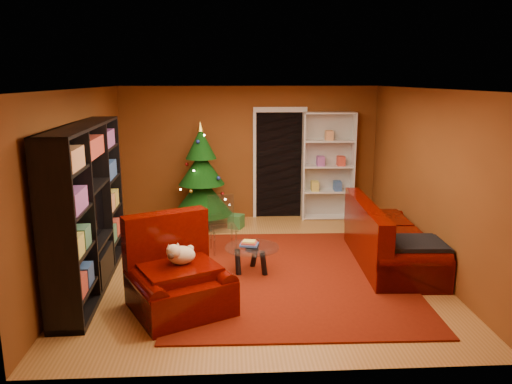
{
  "coord_description": "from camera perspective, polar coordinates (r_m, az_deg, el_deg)",
  "views": [
    {
      "loc": [
        -0.41,
        -6.99,
        2.74
      ],
      "look_at": [
        0.0,
        0.4,
        1.05
      ],
      "focal_mm": 35.0,
      "sensor_mm": 36.0,
      "label": 1
    }
  ],
  "objects": [
    {
      "name": "gift_box_teal",
      "position": [
        9.25,
        -7.17,
        -3.51
      ],
      "size": [
        0.38,
        0.38,
        0.3
      ],
      "primitive_type": "cube",
      "rotation": [
        0.0,
        0.0,
        0.32
      ],
      "color": "#21797E",
      "rests_on": "floor"
    },
    {
      "name": "coffee_table",
      "position": [
        7.21,
        -0.46,
        -7.73
      ],
      "size": [
        0.93,
        0.93,
        0.49
      ],
      "primitive_type": null,
      "rotation": [
        0.0,
        0.0,
        -0.22
      ],
      "color": "gray",
      "rests_on": "rug"
    },
    {
      "name": "floor",
      "position": [
        7.53,
        0.17,
        -8.68
      ],
      "size": [
        5.0,
        5.5,
        0.05
      ],
      "primitive_type": "cube",
      "color": "#B17231",
      "rests_on": "ground"
    },
    {
      "name": "media_unit",
      "position": [
        6.92,
        -18.72,
        -1.68
      ],
      "size": [
        0.55,
        2.84,
        2.17
      ],
      "primitive_type": null,
      "rotation": [
        0.0,
        0.0,
        0.04
      ],
      "color": "black",
      "rests_on": "floor"
    },
    {
      "name": "rug",
      "position": [
        7.21,
        3.95,
        -9.43
      ],
      "size": [
        3.31,
        3.84,
        0.02
      ],
      "primitive_type": "cube",
      "rotation": [
        0.0,
        0.0,
        -0.02
      ],
      "color": "#691606",
      "rests_on": "floor"
    },
    {
      "name": "wall_right",
      "position": [
        7.72,
        19.25,
        1.38
      ],
      "size": [
        0.05,
        5.5,
        2.6
      ],
      "primitive_type": "cube",
      "color": "brown",
      "rests_on": "ground"
    },
    {
      "name": "doorway",
      "position": [
        9.92,
        2.72,
        3.04
      ],
      "size": [
        1.06,
        0.6,
        2.16
      ],
      "primitive_type": null,
      "color": "black",
      "rests_on": "floor"
    },
    {
      "name": "white_bookshelf",
      "position": [
        9.9,
        8.23,
        2.92
      ],
      "size": [
        1.01,
        0.39,
        2.16
      ],
      "primitive_type": null,
      "rotation": [
        0.0,
        0.0,
        -0.03
      ],
      "color": "white",
      "rests_on": "floor"
    },
    {
      "name": "sofa",
      "position": [
        7.73,
        15.34,
        -4.6
      ],
      "size": [
        1.1,
        2.28,
        0.96
      ],
      "primitive_type": null,
      "rotation": [
        0.0,
        0.0,
        1.53
      ],
      "color": "#410400",
      "rests_on": "rug"
    },
    {
      "name": "wall_left",
      "position": [
        7.45,
        -19.61,
        0.95
      ],
      "size": [
        0.05,
        5.5,
        2.6
      ],
      "primitive_type": "cube",
      "color": "brown",
      "rests_on": "ground"
    },
    {
      "name": "acrylic_chair",
      "position": [
        7.98,
        -3.78,
        -4.13
      ],
      "size": [
        0.5,
        0.53,
        0.83
      ],
      "primitive_type": null,
      "rotation": [
        0.0,
        0.0,
        0.19
      ],
      "color": "#66605B",
      "rests_on": "rug"
    },
    {
      "name": "christmas_tree",
      "position": [
        9.33,
        -6.24,
        1.82
      ],
      "size": [
        1.48,
        1.48,
        1.99
      ],
      "primitive_type": null,
      "rotation": [
        0.0,
        0.0,
        0.42
      ],
      "color": "black",
      "rests_on": "floor"
    },
    {
      "name": "wall_back",
      "position": [
        9.88,
        -0.76,
        4.48
      ],
      "size": [
        5.0,
        0.05,
        2.6
      ],
      "primitive_type": "cube",
      "color": "brown",
      "rests_on": "ground"
    },
    {
      "name": "ceiling",
      "position": [
        7.0,
        0.18,
        11.92
      ],
      "size": [
        5.0,
        5.5,
        0.05
      ],
      "primitive_type": "cube",
      "color": "silver",
      "rests_on": "wall_back"
    },
    {
      "name": "dog",
      "position": [
        6.07,
        -8.54,
        -7.14
      ],
      "size": [
        0.49,
        0.45,
        0.3
      ],
      "primitive_type": null,
      "rotation": [
        0.0,
        0.0,
        0.47
      ],
      "color": "beige",
      "rests_on": "armchair"
    },
    {
      "name": "armchair",
      "position": [
        6.09,
        -8.74,
        -9.33
      ],
      "size": [
        1.57,
        1.57,
        0.91
      ],
      "primitive_type": null,
      "rotation": [
        0.0,
        0.0,
        0.47
      ],
      "color": "#410400",
      "rests_on": "rug"
    },
    {
      "name": "gift_box_green",
      "position": [
        9.36,
        -2.29,
        -3.36
      ],
      "size": [
        0.33,
        0.33,
        0.25
      ],
      "primitive_type": "cube",
      "rotation": [
        0.0,
        0.0,
        -0.4
      ],
      "color": "#2C6B31",
      "rests_on": "floor"
    }
  ]
}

